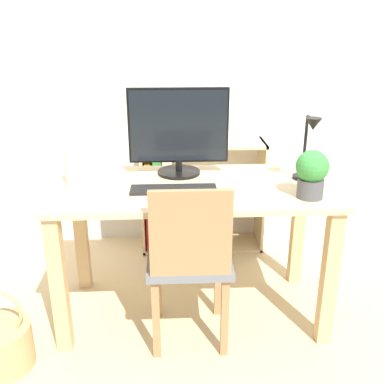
# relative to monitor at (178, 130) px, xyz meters

# --- Properties ---
(ground_plane) EXTENTS (10.00, 10.00, 0.00)m
(ground_plane) POSITION_rel_monitor_xyz_m (0.07, -0.19, -0.99)
(ground_plane) COLOR #CCB284
(wall_back) EXTENTS (8.00, 0.05, 2.60)m
(wall_back) POSITION_rel_monitor_xyz_m (0.07, 0.76, 0.31)
(wall_back) COLOR silver
(wall_back) RESTS_ON ground_plane
(desk) EXTENTS (1.40, 0.68, 0.75)m
(desk) POSITION_rel_monitor_xyz_m (0.07, -0.19, -0.38)
(desk) COLOR #D8BC8C
(desk) RESTS_ON ground_plane
(monitor) EXTENTS (0.53, 0.23, 0.46)m
(monitor) POSITION_rel_monitor_xyz_m (0.00, 0.00, 0.00)
(monitor) COLOR black
(monitor) RESTS_ON desk
(keyboard) EXTENTS (0.42, 0.12, 0.02)m
(keyboard) POSITION_rel_monitor_xyz_m (-0.03, -0.27, -0.23)
(keyboard) COLOR black
(keyboard) RESTS_ON desk
(vase) EXTENTS (0.10, 0.10, 0.22)m
(vase) POSITION_rel_monitor_xyz_m (-0.52, -0.16, -0.14)
(vase) COLOR silver
(vase) RESTS_ON desk
(desk_lamp) EXTENTS (0.10, 0.19, 0.34)m
(desk_lamp) POSITION_rel_monitor_xyz_m (0.64, -0.18, -0.03)
(desk_lamp) COLOR black
(desk_lamp) RESTS_ON desk
(potted_plant) EXTENTS (0.15, 0.15, 0.23)m
(potted_plant) POSITION_rel_monitor_xyz_m (0.60, -0.38, -0.12)
(potted_plant) COLOR #4C4C51
(potted_plant) RESTS_ON desk
(chair) EXTENTS (0.40, 0.40, 0.86)m
(chair) POSITION_rel_monitor_xyz_m (0.04, -0.45, -0.51)
(chair) COLOR slate
(chair) RESTS_ON ground_plane
(bookshelf) EXTENTS (0.84, 0.28, 0.77)m
(bookshelf) POSITION_rel_monitor_xyz_m (0.02, 0.59, -0.61)
(bookshelf) COLOR #D8BC8C
(bookshelf) RESTS_ON ground_plane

